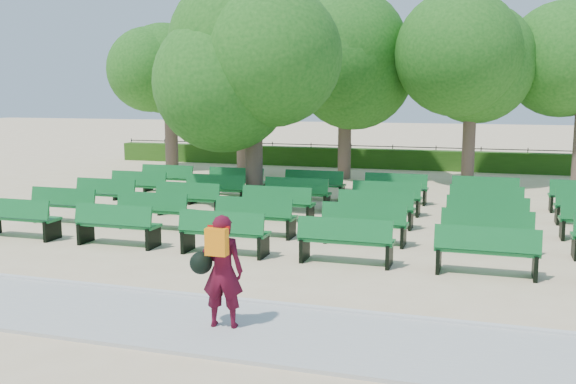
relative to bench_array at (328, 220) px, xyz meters
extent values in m
plane|color=beige|center=(-1.23, -0.66, -0.10)|extent=(120.00, 120.00, 0.00)
cube|color=#B5B6B1|center=(-1.23, -8.06, -0.07)|extent=(30.00, 2.20, 0.06)
cube|color=silver|center=(-1.23, -6.91, -0.05)|extent=(30.00, 0.12, 0.10)
cube|color=#264F14|center=(-1.23, 13.34, 0.35)|extent=(26.00, 0.70, 0.90)
cube|color=#11662A|center=(0.00, 0.02, 0.39)|extent=(2.00, 0.67, 0.07)
cube|color=#11662A|center=(0.00, -0.21, 0.67)|extent=(1.98, 0.27, 0.46)
cylinder|color=brown|center=(-2.91, 2.13, 1.40)|extent=(0.54, 0.54, 3.00)
ellipsoid|color=#25631A|center=(-2.91, 2.13, 4.15)|extent=(4.56, 4.56, 4.10)
imported|color=#4A0A1B|center=(0.37, -8.09, 0.81)|extent=(0.68, 0.50, 1.71)
cube|color=orange|center=(0.37, -8.28, 1.30)|extent=(0.32, 0.16, 0.40)
sphere|color=black|center=(0.05, -8.15, 0.92)|extent=(0.34, 0.34, 0.34)
camera|label=1|loc=(4.04, -16.58, 3.43)|focal=40.00mm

